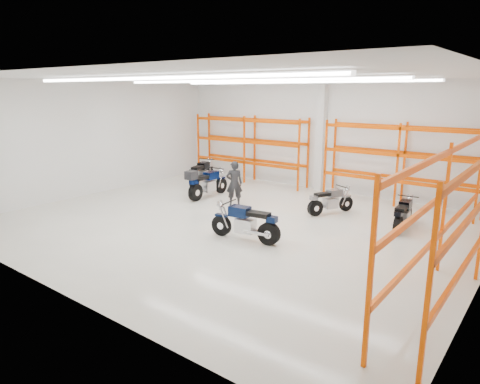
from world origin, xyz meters
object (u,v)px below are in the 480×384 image
Objects in this scene: motorcycle_back_b at (205,184)px; motorcycle_back_c at (329,201)px; standing_man at (234,183)px; motorcycle_back_d at (403,215)px; structural_column at (321,137)px; motorcycle_back_a at (201,174)px; motorcycle_main at (248,224)px.

motorcycle_back_b is 1.33× the size of motorcycle_back_c.
motorcycle_back_d is at bearing 148.07° from standing_man.
structural_column is (-4.45, 3.20, 1.81)m from motorcycle_back_d.
motorcycle_back_d is at bearing -3.81° from motorcycle_back_c.
motorcycle_back_c is at bearing 176.19° from motorcycle_back_d.
motorcycle_back_a is 0.48× the size of structural_column.
structural_column is (1.30, 4.13, 1.43)m from standing_man.
motorcycle_back_c is 0.91× the size of motorcycle_back_d.
motorcycle_main is 7.23m from structural_column.
motorcycle_back_d is at bearing 5.67° from motorcycle_back_b.
motorcycle_back_a is (-5.92, 4.55, 0.02)m from motorcycle_main.
motorcycle_back_b is at bearing 145.14° from motorcycle_main.
structural_column is (-1.33, 6.88, 1.75)m from motorcycle_main.
structural_column is at bearing 53.62° from motorcycle_back_b.
motorcycle_back_c is 4.03m from structural_column.
motorcycle_back_c is 1.06× the size of standing_man.
standing_man reaches higher than motorcycle_back_d.
motorcycle_back_a is at bearing 174.50° from motorcycle_back_d.
motorcycle_main is 1.24× the size of motorcycle_back_c.
motorcycle_back_a is at bearing 142.48° from motorcycle_main.
motorcycle_back_a is 1.33× the size of standing_man.
standing_man reaches higher than motorcycle_back_c.
structural_column reaches higher than motorcycle_main.
motorcycle_back_c is (4.83, 0.90, -0.14)m from motorcycle_back_b.
motorcycle_back_a is at bearing -153.05° from structural_column.
motorcycle_back_b is (-4.23, 2.95, 0.07)m from motorcycle_main.
motorcycle_back_a is at bearing -69.73° from standing_man.
motorcycle_main is at bearing -130.26° from motorcycle_back_d.
motorcycle_back_b is 1.21× the size of motorcycle_back_d.
structural_column is at bearing 144.22° from motorcycle_back_d.
motorcycle_back_b is at bearing -43.41° from motorcycle_back_a.
motorcycle_main is 7.47m from motorcycle_back_a.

